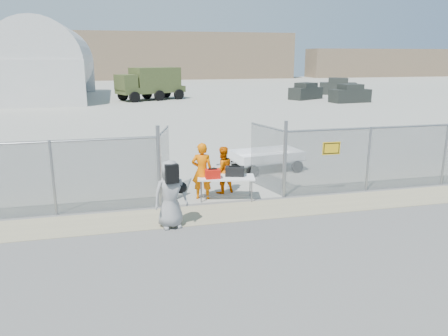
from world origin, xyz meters
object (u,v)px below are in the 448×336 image
object	(u,v)px
security_worker_left	(202,171)
visitor	(170,194)
folding_table	(226,188)
utility_trailer	(266,160)
security_worker_right	(222,170)

from	to	relation	value
security_worker_left	visitor	distance (m)	2.48
folding_table	utility_trailer	distance (m)	4.05
utility_trailer	security_worker_right	bearing A→B (deg)	-142.36
folding_table	security_worker_right	world-z (taller)	security_worker_right
folding_table	visitor	bearing A→B (deg)	-124.53
folding_table	security_worker_left	bearing A→B (deg)	172.46
security_worker_left	utility_trailer	distance (m)	4.38
security_worker_right	visitor	size ratio (longest dim) A/B	0.86
folding_table	utility_trailer	xyz separation A→B (m)	(2.46, 3.21, 0.05)
security_worker_left	security_worker_right	size ratio (longest dim) A/B	1.16
security_worker_right	utility_trailer	world-z (taller)	security_worker_right
security_worker_left	security_worker_right	xyz separation A→B (m)	(0.78, 0.47, -0.13)
visitor	security_worker_left	bearing A→B (deg)	51.43
folding_table	security_worker_left	size ratio (longest dim) A/B	0.97
visitor	folding_table	bearing A→B (deg)	35.45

